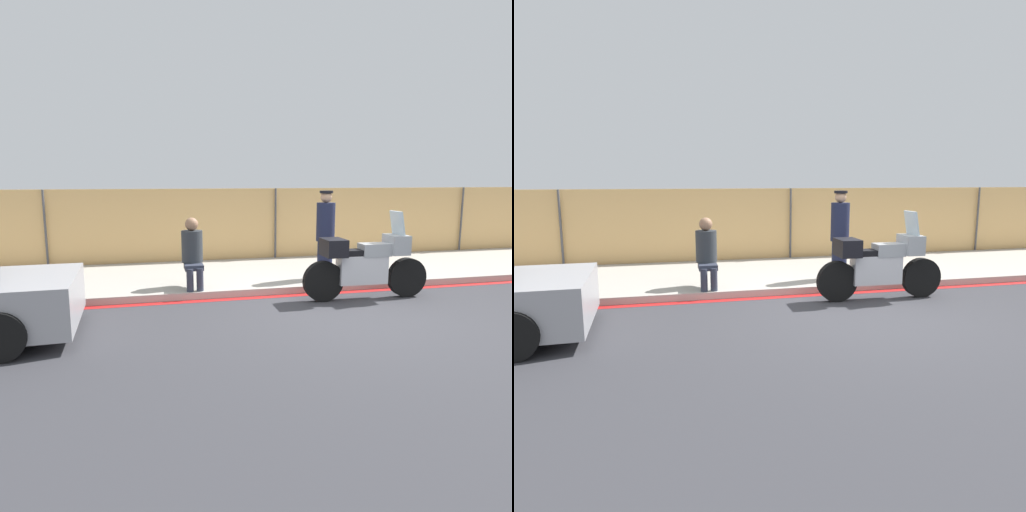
# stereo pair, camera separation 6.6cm
# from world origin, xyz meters

# --- Properties ---
(ground_plane) EXTENTS (120.00, 120.00, 0.00)m
(ground_plane) POSITION_xyz_m (0.00, 0.00, 0.00)
(ground_plane) COLOR #38383D
(sidewalk) EXTENTS (39.76, 3.17, 0.13)m
(sidewalk) POSITION_xyz_m (0.00, 2.95, 0.07)
(sidewalk) COLOR #ADA89E
(sidewalk) RESTS_ON ground_plane
(curb_paint_stripe) EXTENTS (39.76, 0.18, 0.01)m
(curb_paint_stripe) POSITION_xyz_m (0.00, 1.27, 0.00)
(curb_paint_stripe) COLOR red
(curb_paint_stripe) RESTS_ON ground_plane
(storefront_fence) EXTENTS (37.77, 0.17, 1.87)m
(storefront_fence) POSITION_xyz_m (0.00, 4.63, 0.93)
(storefront_fence) COLOR #E5B26B
(storefront_fence) RESTS_ON ground_plane
(motorcycle) EXTENTS (2.30, 0.53, 1.55)m
(motorcycle) POSITION_xyz_m (0.58, 0.76, 0.63)
(motorcycle) COLOR black
(motorcycle) RESTS_ON ground_plane
(officer_standing) EXTENTS (0.36, 0.36, 1.74)m
(officer_standing) POSITION_xyz_m (0.31, 1.97, 1.03)
(officer_standing) COLOR #191E38
(officer_standing) RESTS_ON sidewalk
(person_seated_on_curb) EXTENTS (0.39, 0.66, 1.28)m
(person_seated_on_curb) POSITION_xyz_m (-2.33, 1.82, 0.84)
(person_seated_on_curb) COLOR #2D3342
(person_seated_on_curb) RESTS_ON sidewalk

